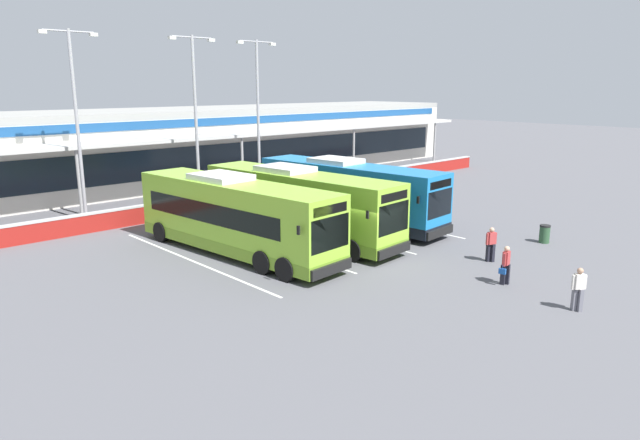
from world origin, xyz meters
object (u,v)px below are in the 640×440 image
(pedestrian_child, at_px, (491,243))
(lamp_post_west, at_px, (76,114))
(coach_bus_leftmost, at_px, (235,217))
(coach_bus_centre, at_px, (348,194))
(pedestrian_with_handbag, at_px, (506,264))
(lamp_post_centre, at_px, (196,111))
(pedestrian_in_dark_coat, at_px, (578,288))
(coach_bus_left_centre, at_px, (298,206))
(litter_bin, at_px, (545,234))
(lamp_post_east, at_px, (258,109))

(pedestrian_child, relative_size, lamp_post_west, 0.15)
(coach_bus_leftmost, height_order, coach_bus_centre, same)
(pedestrian_with_handbag, xyz_separation_m, lamp_post_centre, (-0.76, 21.88, 5.43))
(coach_bus_leftmost, xyz_separation_m, pedestrian_with_handbag, (5.40, -11.14, -0.93))
(coach_bus_centre, xyz_separation_m, pedestrian_in_dark_coat, (-3.56, -14.85, -0.91))
(pedestrian_in_dark_coat, bearing_deg, coach_bus_left_centre, 92.83)
(coach_bus_left_centre, relative_size, litter_bin, 13.24)
(coach_bus_leftmost, distance_m, coach_bus_left_centre, 4.02)
(coach_bus_leftmost, relative_size, lamp_post_east, 1.12)
(coach_bus_left_centre, distance_m, lamp_post_east, 13.20)
(coach_bus_leftmost, bearing_deg, lamp_post_east, 48.04)
(lamp_post_east, bearing_deg, coach_bus_leftmost, -131.96)
(lamp_post_west, xyz_separation_m, lamp_post_east, (12.40, -0.86, 0.00))
(coach_bus_leftmost, xyz_separation_m, coach_bus_centre, (8.29, 0.49, 0.00))
(pedestrian_in_dark_coat, relative_size, lamp_post_west, 0.15)
(coach_bus_left_centre, bearing_deg, pedestrian_with_handbag, -82.93)
(pedestrian_with_handbag, relative_size, litter_bin, 1.74)
(coach_bus_leftmost, bearing_deg, coach_bus_left_centre, -0.09)
(coach_bus_leftmost, relative_size, litter_bin, 13.24)
(pedestrian_with_handbag, relative_size, lamp_post_west, 0.15)
(lamp_post_west, distance_m, lamp_post_centre, 7.28)
(pedestrian_in_dark_coat, distance_m, lamp_post_east, 26.38)
(coach_bus_left_centre, relative_size, pedestrian_with_handbag, 7.60)
(pedestrian_with_handbag, bearing_deg, coach_bus_centre, 76.06)
(coach_bus_left_centre, xyz_separation_m, pedestrian_with_handbag, (1.38, -11.14, -0.93))
(coach_bus_centre, distance_m, lamp_post_east, 11.49)
(coach_bus_leftmost, xyz_separation_m, coach_bus_left_centre, (4.02, -0.01, 0.00))
(lamp_post_east, height_order, litter_bin, lamp_post_east)
(pedestrian_with_handbag, height_order, litter_bin, pedestrian_with_handbag)
(pedestrian_child, distance_m, lamp_post_centre, 20.79)
(coach_bus_left_centre, distance_m, lamp_post_west, 14.25)
(pedestrian_child, bearing_deg, lamp_post_west, 116.28)
(lamp_post_centre, bearing_deg, litter_bin, -68.05)
(litter_bin, bearing_deg, pedestrian_child, 177.68)
(pedestrian_in_dark_coat, xyz_separation_m, lamp_post_east, (5.12, 25.30, 5.42))
(lamp_post_centre, bearing_deg, coach_bus_left_centre, -93.31)
(coach_bus_leftmost, relative_size, pedestrian_in_dark_coat, 7.60)
(pedestrian_in_dark_coat, bearing_deg, lamp_post_west, 105.56)
(coach_bus_left_centre, bearing_deg, lamp_post_west, 119.11)
(lamp_post_west, relative_size, lamp_post_east, 1.00)
(pedestrian_child, relative_size, litter_bin, 1.74)
(pedestrian_in_dark_coat, bearing_deg, pedestrian_child, 60.01)
(coach_bus_centre, bearing_deg, pedestrian_in_dark_coat, -103.49)
(pedestrian_with_handbag, xyz_separation_m, lamp_post_east, (4.44, 22.09, 5.43))
(lamp_post_west, distance_m, litter_bin, 26.69)
(pedestrian_with_handbag, xyz_separation_m, lamp_post_west, (-7.96, 22.95, 5.43))
(coach_bus_leftmost, relative_size, coach_bus_centre, 1.00)
(pedestrian_with_handbag, bearing_deg, pedestrian_child, 40.91)
(coach_bus_left_centre, xyz_separation_m, litter_bin, (8.69, -9.29, -1.32))
(pedestrian_child, bearing_deg, lamp_post_centre, 98.96)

